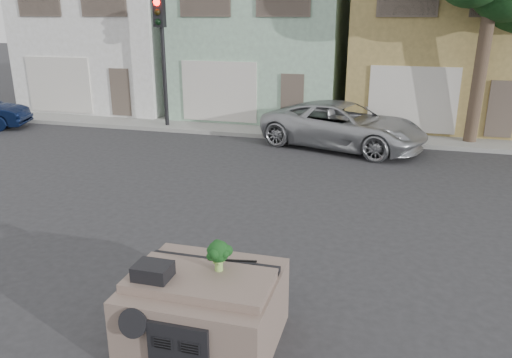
% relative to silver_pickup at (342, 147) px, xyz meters
% --- Properties ---
extents(ground_plane, '(120.00, 120.00, 0.00)m').
position_rel_silver_pickup_xyz_m(ground_plane, '(-0.69, -8.47, 0.00)').
color(ground_plane, '#303033').
rests_on(ground_plane, ground).
extents(sidewalk, '(40.00, 3.00, 0.15)m').
position_rel_silver_pickup_xyz_m(sidewalk, '(-0.69, 2.03, 0.07)').
color(sidewalk, gray).
rests_on(sidewalk, ground).
extents(townhouse_white, '(7.20, 8.20, 7.55)m').
position_rel_silver_pickup_xyz_m(townhouse_white, '(-11.69, 6.03, 3.77)').
color(townhouse_white, white).
rests_on(townhouse_white, ground).
extents(townhouse_mint, '(7.20, 8.20, 7.55)m').
position_rel_silver_pickup_xyz_m(townhouse_mint, '(-4.19, 6.03, 3.77)').
color(townhouse_mint, '#99C1A4').
rests_on(townhouse_mint, ground).
extents(townhouse_tan, '(7.20, 8.20, 7.55)m').
position_rel_silver_pickup_xyz_m(townhouse_tan, '(3.31, 6.03, 3.77)').
color(townhouse_tan, '#A0884B').
rests_on(townhouse_tan, ground).
extents(silver_pickup, '(6.13, 4.14, 1.56)m').
position_rel_silver_pickup_xyz_m(silver_pickup, '(0.00, 0.00, 0.00)').
color(silver_pickup, '#A7A9AE').
rests_on(silver_pickup, ground).
extents(traffic_signal, '(0.40, 0.40, 5.10)m').
position_rel_silver_pickup_xyz_m(traffic_signal, '(-7.19, 1.03, 2.55)').
color(traffic_signal, black).
rests_on(traffic_signal, ground).
extents(tree_near, '(4.40, 4.00, 8.50)m').
position_rel_silver_pickup_xyz_m(tree_near, '(4.31, 1.33, 4.25)').
color(tree_near, '#153916').
rests_on(tree_near, ground).
extents(car_dashboard, '(2.00, 1.80, 1.12)m').
position_rel_silver_pickup_xyz_m(car_dashboard, '(-0.69, -11.47, 0.56)').
color(car_dashboard, '#746055').
rests_on(car_dashboard, ground).
extents(instrument_hump, '(0.48, 0.38, 0.20)m').
position_rel_silver_pickup_xyz_m(instrument_hump, '(-1.27, -11.82, 1.22)').
color(instrument_hump, black).
rests_on(instrument_hump, car_dashboard).
extents(wiper_arm, '(0.69, 0.15, 0.02)m').
position_rel_silver_pickup_xyz_m(wiper_arm, '(-0.41, -11.09, 1.13)').
color(wiper_arm, black).
rests_on(wiper_arm, car_dashboard).
extents(broccoli, '(0.40, 0.40, 0.45)m').
position_rel_silver_pickup_xyz_m(broccoli, '(-0.50, -11.39, 1.34)').
color(broccoli, '#113612').
rests_on(broccoli, car_dashboard).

